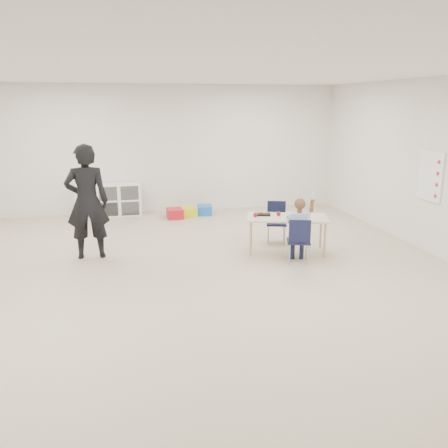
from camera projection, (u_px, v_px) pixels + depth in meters
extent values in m
plane|color=#B7A68D|center=(192.00, 281.00, 6.56)|extent=(9.00, 9.00, 0.00)
plane|color=white|center=(189.00, 69.00, 5.87)|extent=(9.00, 9.00, 0.00)
cube|color=white|center=(162.00, 149.00, 10.48)|extent=(8.00, 0.02, 2.80)
cube|color=white|center=(345.00, 350.00, 1.95)|extent=(8.00, 0.02, 2.80)
cube|color=beige|center=(287.00, 218.00, 7.71)|extent=(1.43, 0.99, 0.03)
cube|color=black|center=(296.00, 215.00, 7.75)|extent=(0.26, 0.22, 0.03)
cube|color=black|center=(264.00, 214.00, 7.81)|extent=(0.26, 0.22, 0.03)
cube|color=white|center=(289.00, 215.00, 7.60)|extent=(0.09, 0.09, 0.10)
ellipsoid|color=#DBB059|center=(305.00, 216.00, 7.60)|extent=(0.09, 0.09, 0.07)
sphere|color=maroon|center=(279.00, 214.00, 7.77)|extent=(0.07, 0.07, 0.07)
sphere|color=maroon|center=(255.00, 215.00, 7.69)|extent=(0.07, 0.07, 0.07)
cube|color=white|center=(109.00, 200.00, 10.29)|extent=(1.40, 0.40, 0.70)
cube|color=white|center=(430.00, 176.00, 7.63)|extent=(0.02, 0.60, 0.80)
imported|color=black|center=(87.00, 202.00, 7.36)|extent=(0.66, 0.44, 1.80)
cube|color=red|center=(175.00, 213.00, 10.14)|extent=(0.34, 0.43, 0.20)
cube|color=#CECC15|center=(187.00, 212.00, 10.31)|extent=(0.40, 0.47, 0.20)
cube|color=blue|center=(204.00, 210.00, 10.48)|extent=(0.36, 0.44, 0.20)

